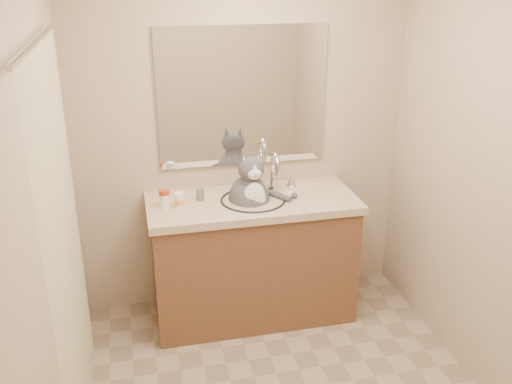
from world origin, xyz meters
TOP-DOWN VIEW (x-y plane):
  - room at (0.00, 0.00)m, footprint 2.22×2.52m
  - vanity at (0.00, 0.96)m, footprint 1.34×0.59m
  - mirror at (0.00, 1.24)m, footprint 1.10×0.02m
  - shower_curtain at (-1.05, 0.10)m, footprint 0.02×1.30m
  - cat at (-0.02, 0.96)m, footprint 0.41×0.33m
  - pill_bottle_redcap at (-0.55, 0.96)m, footprint 0.08×0.08m
  - pill_bottle_orange at (-0.47, 0.93)m, footprint 0.06×0.06m
  - grey_canister at (-0.33, 1.02)m, footprint 0.05×0.05m

SIDE VIEW (x-z plane):
  - vanity at x=0.00m, z-range -0.12..1.00m
  - cat at x=-0.02m, z-range 0.60..1.13m
  - grey_canister at x=-0.33m, z-range 0.85..0.93m
  - pill_bottle_orange at x=-0.47m, z-range 0.85..0.95m
  - pill_bottle_redcap at x=-0.55m, z-range 0.85..0.96m
  - shower_curtain at x=-1.05m, z-range 0.06..2.00m
  - room at x=0.00m, z-range -0.01..2.41m
  - mirror at x=0.00m, z-range 1.00..1.90m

